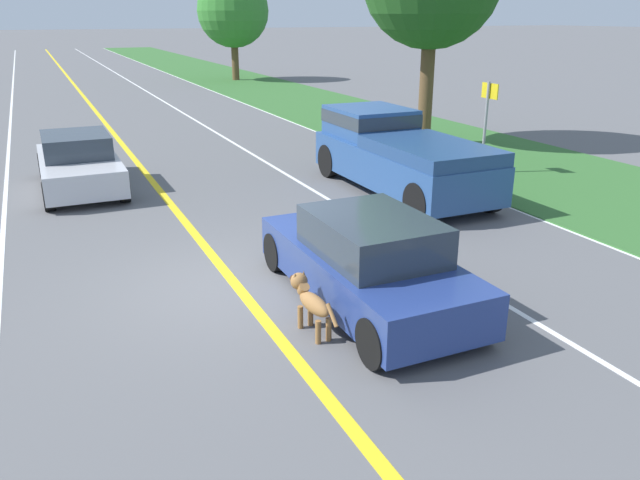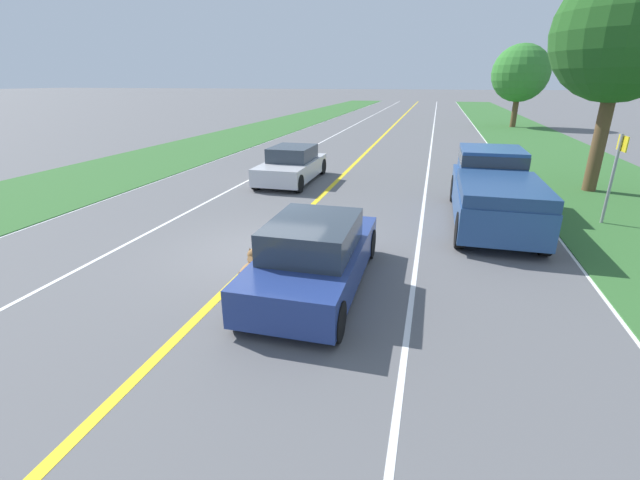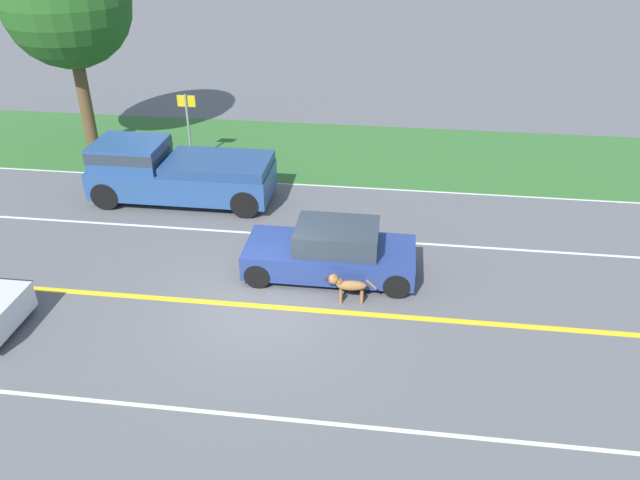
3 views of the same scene
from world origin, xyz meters
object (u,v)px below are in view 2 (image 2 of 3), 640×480
(dog, at_px, (249,269))
(street_sign, at_px, (615,169))
(pickup_truck, at_px, (493,188))
(roadside_tree_right_near, at_px, (624,33))
(oncoming_car, at_px, (292,165))
(ego_car, at_px, (315,256))
(roadside_tree_right_far, at_px, (521,73))

(dog, height_order, street_sign, street_sign)
(pickup_truck, distance_m, street_sign, 3.15)
(dog, xyz_separation_m, roadside_tree_right_near, (8.79, 10.51, 4.76))
(oncoming_car, bearing_deg, ego_car, 110.89)
(pickup_truck, relative_size, roadside_tree_right_far, 0.84)
(oncoming_car, bearing_deg, roadside_tree_right_far, -115.41)
(roadside_tree_right_near, bearing_deg, pickup_truck, -130.07)
(roadside_tree_right_near, relative_size, street_sign, 3.00)
(pickup_truck, bearing_deg, ego_car, -124.83)
(ego_car, height_order, pickup_truck, pickup_truck)
(ego_car, xyz_separation_m, dog, (-1.15, -0.49, -0.18))
(ego_car, xyz_separation_m, roadside_tree_right_far, (8.46, 33.73, 3.70))
(pickup_truck, distance_m, oncoming_car, 7.92)
(pickup_truck, distance_m, roadside_tree_right_far, 28.92)
(roadside_tree_right_near, bearing_deg, ego_car, -127.34)
(ego_car, xyz_separation_m, street_sign, (6.81, 5.87, 0.92))
(street_sign, bearing_deg, dog, -141.39)
(oncoming_car, bearing_deg, pickup_truck, 154.27)
(ego_car, bearing_deg, oncoming_car, 110.89)
(ego_car, bearing_deg, roadside_tree_right_far, 75.92)
(roadside_tree_right_far, bearing_deg, roadside_tree_right_near, -91.96)
(roadside_tree_right_near, height_order, street_sign, roadside_tree_right_near)
(dog, distance_m, oncoming_car, 9.59)
(dog, xyz_separation_m, pickup_truck, (4.90, 5.89, 0.49))
(dog, relative_size, roadside_tree_right_near, 0.17)
(ego_car, height_order, dog, ego_car)
(oncoming_car, bearing_deg, dog, 103.39)
(roadside_tree_right_near, xyz_separation_m, street_sign, (-0.83, -4.15, -3.66))
(dog, relative_size, roadside_tree_right_far, 0.19)
(pickup_truck, height_order, roadside_tree_right_far, roadside_tree_right_far)
(roadside_tree_right_far, bearing_deg, dog, -105.68)
(oncoming_car, relative_size, roadside_tree_right_near, 0.57)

